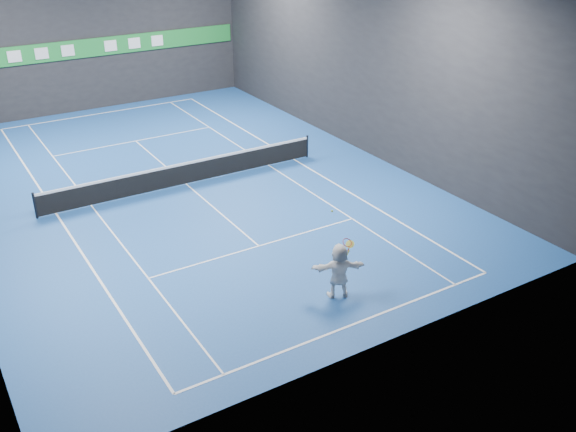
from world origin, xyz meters
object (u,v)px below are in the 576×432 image
player (339,271)px  tennis_racket (348,244)px  tennis_net (185,173)px  tennis_ball (332,211)px

player → tennis_racket: 0.87m
tennis_net → tennis_racket: size_ratio=19.89×
player → tennis_racket: bearing=-148.3°
tennis_ball → tennis_racket: bearing=-4.8°
tennis_net → tennis_racket: bearing=-85.2°
tennis_net → tennis_racket: (0.88, -10.38, 1.17)m
tennis_net → tennis_racket: 10.49m
player → tennis_ball: (-0.26, 0.10, 2.05)m
player → tennis_net: player is taller
tennis_ball → tennis_net: size_ratio=0.01×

